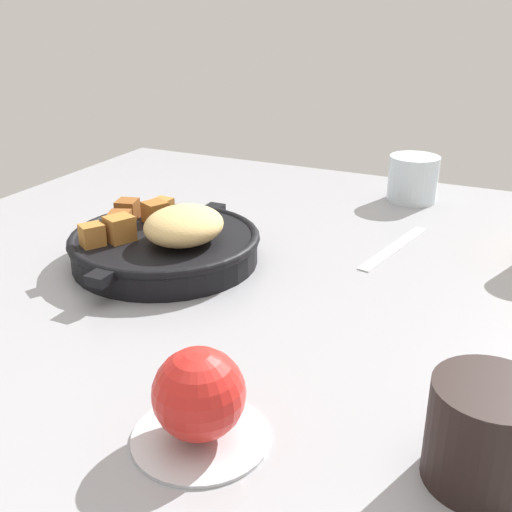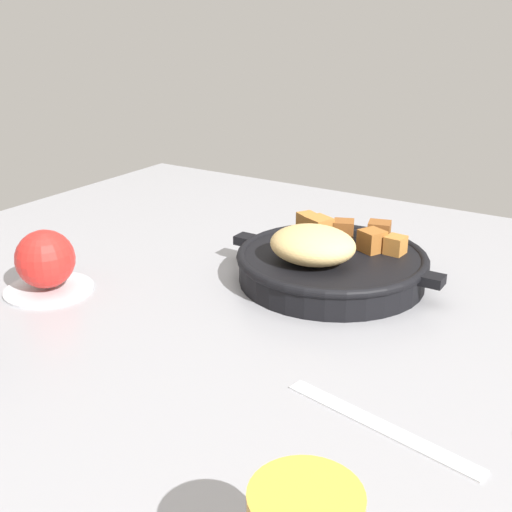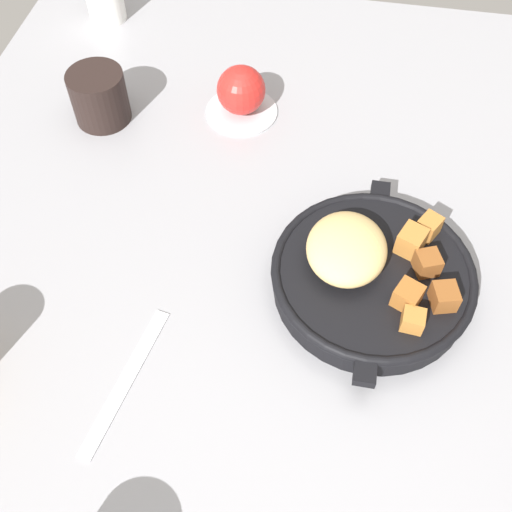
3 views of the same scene
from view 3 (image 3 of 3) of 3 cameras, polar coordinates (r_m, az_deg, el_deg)
The scene contains 6 objects.
ground_plane at distance 79.79cm, azimuth 2.23°, elevation 0.81°, with size 112.26×102.08×2.40cm, color gray.
cast_iron_skillet at distance 73.81cm, azimuth 10.53°, elevation -1.58°, with size 28.44×24.12×8.03cm.
saucer_plate at distance 95.29cm, azimuth -1.34°, elevation 13.29°, with size 10.80×10.80×0.60cm, color #B7BABF.
red_apple at distance 92.78cm, azimuth -1.39°, elevation 15.09°, with size 7.15×7.15×7.15cm, color red.
butter_knife at distance 70.33cm, azimuth -11.91°, elevation -11.14°, with size 18.41×1.60×0.36cm, color silver.
coffee_mug_dark at distance 94.85cm, azimuth -14.29°, elevation 14.08°, with size 8.14×8.14×7.76cm, color black.
Camera 3 is at (-47.04, -5.36, 63.02)cm, focal length 43.28 mm.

